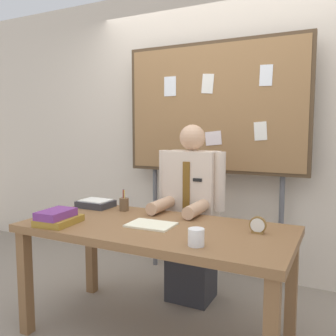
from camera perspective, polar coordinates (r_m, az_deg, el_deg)
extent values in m
plane|color=gray|center=(2.60, -1.96, -25.30)|extent=(12.00, 12.00, 0.00)
cube|color=beige|center=(3.40, 8.34, 5.97)|extent=(6.40, 0.08, 2.70)
cube|color=brown|center=(2.31, -2.03, -9.73)|extent=(1.71, 0.81, 0.05)
cube|color=brown|center=(2.66, -21.82, -16.59)|extent=(0.07, 0.07, 0.70)
cube|color=brown|center=(3.12, -12.16, -12.83)|extent=(0.07, 0.07, 0.70)
cube|color=brown|center=(2.52, 19.12, -17.78)|extent=(0.07, 0.07, 0.70)
cube|color=#2D2D33|center=(2.99, 3.76, -16.23)|extent=(0.34, 0.30, 0.44)
cube|color=beige|center=(2.82, 3.84, -4.93)|extent=(0.40, 0.22, 0.75)
sphere|color=tan|center=(2.76, 3.92, 4.90)|extent=(0.20, 0.20, 0.20)
cylinder|color=beige|center=(2.87, -0.53, -1.56)|extent=(0.09, 0.09, 0.44)
cylinder|color=beige|center=(2.69, 8.23, -2.14)|extent=(0.09, 0.09, 0.44)
cylinder|color=tan|center=(2.65, -1.16, -5.99)|extent=(0.09, 0.30, 0.09)
cylinder|color=tan|center=(2.53, 4.50, -6.57)|extent=(0.09, 0.30, 0.09)
cube|color=brown|center=(2.70, 2.92, -4.18)|extent=(0.06, 0.01, 0.49)
cube|color=black|center=(2.65, 4.71, -1.92)|extent=(0.07, 0.01, 0.02)
cube|color=#4C3823|center=(3.21, 7.26, 9.50)|extent=(1.65, 0.05, 1.15)
cube|color=olive|center=(3.20, 7.19, 9.51)|extent=(1.59, 0.04, 1.09)
cylinder|color=#59595E|center=(3.59, -2.06, -7.65)|extent=(0.04, 0.04, 1.00)
cylinder|color=#59595E|center=(3.21, 17.59, -9.61)|extent=(0.04, 0.04, 1.00)
cube|color=white|center=(3.08, 15.40, 14.10)|extent=(0.11, 0.00, 0.17)
cube|color=white|center=(3.06, 14.56, 5.73)|extent=(0.11, 0.00, 0.16)
cube|color=white|center=(3.21, 6.36, 13.25)|extent=(0.12, 0.00, 0.18)
cube|color=silver|center=(3.17, 7.26, 4.74)|extent=(0.16, 0.00, 0.14)
cube|color=white|center=(3.36, 0.33, 12.92)|extent=(0.12, 0.00, 0.18)
cube|color=olive|center=(2.43, -17.03, -8.04)|extent=(0.23, 0.29, 0.04)
cube|color=#72337F|center=(2.42, -17.48, -7.02)|extent=(0.17, 0.25, 0.05)
cube|color=#F4EFCC|center=(2.29, -2.73, -9.04)|extent=(0.30, 0.22, 0.01)
cylinder|color=olive|center=(2.18, 14.17, -8.81)|extent=(0.10, 0.02, 0.10)
cylinder|color=white|center=(2.17, 14.10, -8.89)|extent=(0.08, 0.00, 0.08)
cube|color=olive|center=(2.19, 14.14, -9.93)|extent=(0.07, 0.04, 0.01)
cylinder|color=white|center=(1.91, 4.52, -10.97)|extent=(0.09, 0.09, 0.09)
cylinder|color=brown|center=(2.71, -7.04, -5.80)|extent=(0.07, 0.07, 0.09)
cylinder|color=#263399|center=(2.71, -7.05, -4.92)|extent=(0.01, 0.01, 0.15)
cylinder|color=maroon|center=(2.71, -7.17, -4.93)|extent=(0.01, 0.01, 0.15)
cylinder|color=gold|center=(2.69, -7.00, -5.02)|extent=(0.01, 0.01, 0.15)
cube|color=#333338|center=(2.87, -11.47, -5.65)|extent=(0.26, 0.20, 0.05)
cube|color=white|center=(2.87, -11.49, -5.08)|extent=(0.22, 0.17, 0.01)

